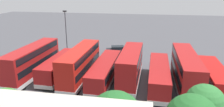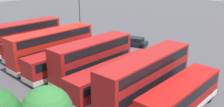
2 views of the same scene
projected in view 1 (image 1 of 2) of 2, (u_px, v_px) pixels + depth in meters
name	position (u px, v px, depth m)	size (l,w,h in m)	color
ground_plane	(125.00, 60.00, 38.97)	(140.00, 140.00, 0.00)	#47474C
bus_single_deck_near_end	(214.00, 77.00, 27.51)	(2.83, 10.35, 2.95)	#B71411
bus_double_decker_second	(186.00, 70.00, 27.82)	(2.64, 12.02, 4.55)	#A51919
bus_single_deck_third	(159.00, 75.00, 28.20)	(2.93, 11.65, 2.95)	#A51919
bus_double_decker_fourth	(130.00, 66.00, 29.17)	(2.94, 10.39, 4.55)	#A51919
bus_single_deck_fifth	(105.00, 70.00, 29.71)	(2.93, 11.82, 2.95)	#A51919
bus_double_decker_sixth	(80.00, 63.00, 30.15)	(2.91, 11.74, 4.55)	red
bus_single_deck_seventh	(59.00, 66.00, 31.34)	(2.83, 10.28, 2.95)	#A51919
bus_double_decker_far_end	(33.00, 60.00, 31.27)	(3.03, 11.95, 4.55)	#A51919
car_hatchback_silver	(117.00, 50.00, 42.86)	(4.49, 2.78, 1.43)	black
lamp_post_tall	(66.00, 30.00, 40.05)	(0.70, 0.30, 8.72)	#38383D
tree_midright	(205.00, 104.00, 17.36)	(3.28, 3.28, 5.33)	#4C3823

